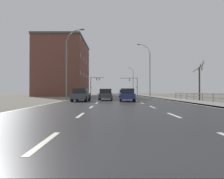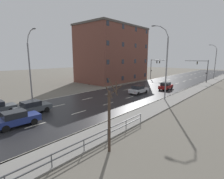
{
  "view_description": "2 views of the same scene",
  "coord_description": "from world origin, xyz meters",
  "px_view_note": "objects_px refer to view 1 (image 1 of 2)",
  "views": [
    {
      "loc": [
        -0.76,
        -2.79,
        1.21
      ],
      "look_at": [
        -0.65,
        57.08,
        1.8
      ],
      "focal_mm": 32.71,
      "sensor_mm": 36.0,
      "label": 1
    },
    {
      "loc": [
        18.82,
        16.39,
        6.72
      ],
      "look_at": [
        0.0,
        37.9,
        1.37
      ],
      "focal_mm": 27.55,
      "sensor_mm": 36.0,
      "label": 2
    }
  ],
  "objects_px": {
    "car_far_left": "(127,95)",
    "car_near_right": "(105,94)",
    "street_lamp_midground": "(149,71)",
    "traffic_signal_left": "(94,83)",
    "street_lamp_distant": "(132,81)",
    "street_lamp_left_bank": "(67,65)",
    "car_distant": "(123,93)",
    "traffic_signal_right": "(133,83)",
    "car_mid_centre": "(81,95)",
    "car_far_right": "(129,93)",
    "brick_building": "(64,69)"
  },
  "relations": [
    {
      "from": "traffic_signal_right",
      "to": "car_distant",
      "type": "height_order",
      "value": "traffic_signal_right"
    },
    {
      "from": "car_far_left",
      "to": "brick_building",
      "type": "distance_m",
      "value": 36.29
    },
    {
      "from": "street_lamp_distant",
      "to": "car_far_left",
      "type": "distance_m",
      "value": 55.8
    },
    {
      "from": "street_lamp_distant",
      "to": "car_near_right",
      "type": "xyz_separation_m",
      "value": [
        -9.09,
        -52.43,
        -4.41
      ]
    },
    {
      "from": "car_mid_centre",
      "to": "brick_building",
      "type": "bearing_deg",
      "value": 109.57
    },
    {
      "from": "street_lamp_left_bank",
      "to": "car_far_right",
      "type": "distance_m",
      "value": 25.95
    },
    {
      "from": "traffic_signal_right",
      "to": "car_mid_centre",
      "type": "distance_m",
      "value": 46.45
    },
    {
      "from": "traffic_signal_left",
      "to": "car_near_right",
      "type": "distance_m",
      "value": 40.98
    },
    {
      "from": "car_near_right",
      "to": "car_distant",
      "type": "bearing_deg",
      "value": 78.82
    },
    {
      "from": "car_far_right",
      "to": "car_mid_centre",
      "type": "relative_size",
      "value": 1.0
    },
    {
      "from": "traffic_signal_left",
      "to": "car_far_left",
      "type": "xyz_separation_m",
      "value": [
        7.98,
        -43.34,
        -3.37
      ]
    },
    {
      "from": "traffic_signal_left",
      "to": "car_distant",
      "type": "bearing_deg",
      "value": -68.81
    },
    {
      "from": "traffic_signal_left",
      "to": "car_near_right",
      "type": "xyz_separation_m",
      "value": [
        5.22,
        -40.5,
        -3.37
      ]
    },
    {
      "from": "street_lamp_distant",
      "to": "traffic_signal_right",
      "type": "distance_m",
      "value": 10.63
    },
    {
      "from": "car_near_right",
      "to": "brick_building",
      "type": "xyz_separation_m",
      "value": [
        -12.59,
        29.33,
        6.85
      ]
    },
    {
      "from": "car_far_right",
      "to": "street_lamp_distant",
      "type": "bearing_deg",
      "value": 78.98
    },
    {
      "from": "street_lamp_left_bank",
      "to": "car_near_right",
      "type": "relative_size",
      "value": 2.58
    },
    {
      "from": "street_lamp_distant",
      "to": "car_mid_centre",
      "type": "xyz_separation_m",
      "value": [
        -12.02,
        -55.48,
        -4.41
      ]
    },
    {
      "from": "street_lamp_midground",
      "to": "car_mid_centre",
      "type": "distance_m",
      "value": 23.72
    },
    {
      "from": "street_lamp_distant",
      "to": "street_lamp_left_bank",
      "type": "bearing_deg",
      "value": -106.62
    },
    {
      "from": "traffic_signal_left",
      "to": "car_near_right",
      "type": "height_order",
      "value": "traffic_signal_left"
    },
    {
      "from": "street_lamp_midground",
      "to": "car_far_left",
      "type": "height_order",
      "value": "street_lamp_midground"
    },
    {
      "from": "car_near_right",
      "to": "street_lamp_left_bank",
      "type": "bearing_deg",
      "value": 155.06
    },
    {
      "from": "street_lamp_left_bank",
      "to": "traffic_signal_left",
      "type": "bearing_deg",
      "value": 89.15
    },
    {
      "from": "car_far_left",
      "to": "car_far_right",
      "type": "bearing_deg",
      "value": 87.44
    },
    {
      "from": "traffic_signal_right",
      "to": "car_near_right",
      "type": "bearing_deg",
      "value": -101.3
    },
    {
      "from": "traffic_signal_right",
      "to": "car_mid_centre",
      "type": "relative_size",
      "value": 1.45
    },
    {
      "from": "street_lamp_midground",
      "to": "street_lamp_distant",
      "type": "xyz_separation_m",
      "value": [
        0.05,
        35.58,
        -0.46
      ]
    },
    {
      "from": "car_far_right",
      "to": "brick_building",
      "type": "bearing_deg",
      "value": 164.91
    },
    {
      "from": "street_lamp_midground",
      "to": "car_far_left",
      "type": "distance_m",
      "value": 21.23
    },
    {
      "from": "car_mid_centre",
      "to": "brick_building",
      "type": "distance_m",
      "value": 34.48
    },
    {
      "from": "car_far_right",
      "to": "car_distant",
      "type": "distance_m",
      "value": 7.61
    },
    {
      "from": "car_far_left",
      "to": "brick_building",
      "type": "relative_size",
      "value": 0.21
    },
    {
      "from": "car_distant",
      "to": "street_lamp_distant",
      "type": "bearing_deg",
      "value": 83.57
    },
    {
      "from": "street_lamp_distant",
      "to": "car_far_right",
      "type": "bearing_deg",
      "value": -97.65
    },
    {
      "from": "street_lamp_midground",
      "to": "car_far_left",
      "type": "relative_size",
      "value": 2.79
    },
    {
      "from": "car_near_right",
      "to": "traffic_signal_left",
      "type": "bearing_deg",
      "value": 96.71
    },
    {
      "from": "car_mid_centre",
      "to": "brick_building",
      "type": "xyz_separation_m",
      "value": [
        -9.66,
        32.38,
        6.85
      ]
    },
    {
      "from": "car_far_right",
      "to": "brick_building",
      "type": "xyz_separation_m",
      "value": [
        -18.07,
        3.75,
        6.85
      ]
    },
    {
      "from": "car_mid_centre",
      "to": "traffic_signal_left",
      "type": "bearing_deg",
      "value": 95.97
    },
    {
      "from": "car_far_left",
      "to": "car_near_right",
      "type": "height_order",
      "value": "same"
    },
    {
      "from": "street_lamp_distant",
      "to": "traffic_signal_left",
      "type": "bearing_deg",
      "value": -140.2
    },
    {
      "from": "car_far_right",
      "to": "car_far_left",
      "type": "xyz_separation_m",
      "value": [
        -2.72,
        -28.41,
        0.0
      ]
    },
    {
      "from": "car_far_left",
      "to": "car_near_right",
      "type": "relative_size",
      "value": 1.02
    },
    {
      "from": "street_lamp_distant",
      "to": "traffic_signal_right",
      "type": "relative_size",
      "value": 1.75
    },
    {
      "from": "street_lamp_midground",
      "to": "car_far_right",
      "type": "height_order",
      "value": "street_lamp_midground"
    },
    {
      "from": "car_distant",
      "to": "brick_building",
      "type": "bearing_deg",
      "value": 148.34
    },
    {
      "from": "street_lamp_left_bank",
      "to": "car_mid_centre",
      "type": "relative_size",
      "value": 2.54
    },
    {
      "from": "car_far_left",
      "to": "brick_building",
      "type": "bearing_deg",
      "value": 118.42
    },
    {
      "from": "street_lamp_distant",
      "to": "car_distant",
      "type": "xyz_separation_m",
      "value": [
        -5.69,
        -34.17,
        -4.41
      ]
    }
  ]
}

